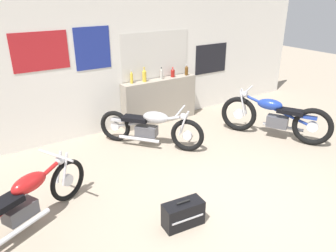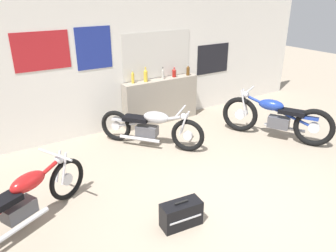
{
  "view_description": "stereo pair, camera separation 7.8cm",
  "coord_description": "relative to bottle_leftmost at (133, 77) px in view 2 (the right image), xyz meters",
  "views": [
    {
      "loc": [
        -3.02,
        -2.6,
        2.88
      ],
      "look_at": [
        -0.2,
        1.7,
        0.7
      ],
      "focal_mm": 35.0,
      "sensor_mm": 36.0,
      "label": 1
    },
    {
      "loc": [
        -2.96,
        -2.65,
        2.88
      ],
      "look_at": [
        -0.2,
        1.7,
        0.7
      ],
      "focal_mm": 35.0,
      "sensor_mm": 36.0,
      "label": 2
    }
  ],
  "objects": [
    {
      "name": "hard_case_black",
      "position": [
        -1.0,
        -3.29,
        -0.96
      ],
      "size": [
        0.56,
        0.29,
        0.37
      ],
      "color": "black",
      "rests_on": "ground_plane"
    },
    {
      "name": "bottle_leftmost",
      "position": [
        0.0,
        0.0,
        0.0
      ],
      "size": [
        0.06,
        0.06,
        0.29
      ],
      "color": "gold",
      "rests_on": "sill_counter"
    },
    {
      "name": "wall_back",
      "position": [
        -0.03,
        0.14,
        0.27
      ],
      "size": [
        10.0,
        0.07,
        2.8
      ],
      "color": "silver",
      "rests_on": "ground_plane"
    },
    {
      "name": "bottle_left_center",
      "position": [
        0.29,
        -0.03,
        0.01
      ],
      "size": [
        0.09,
        0.09,
        0.31
      ],
      "color": "gold",
      "rests_on": "sill_counter"
    },
    {
      "name": "motorcycle_red",
      "position": [
        -2.71,
        -2.23,
        -0.73
      ],
      "size": [
        1.89,
        1.05,
        0.8
      ],
      "color": "black",
      "rests_on": "ground_plane"
    },
    {
      "name": "bottle_center",
      "position": [
        0.73,
        -0.03,
        -0.01
      ],
      "size": [
        0.06,
        0.06,
        0.26
      ],
      "color": "#B7B2A8",
      "rests_on": "sill_counter"
    },
    {
      "name": "bottle_rightmost",
      "position": [
        1.39,
        -0.07,
        -0.02
      ],
      "size": [
        0.08,
        0.08,
        0.25
      ],
      "color": "#5B3814",
      "rests_on": "sill_counter"
    },
    {
      "name": "motorcycle_silver",
      "position": [
        -0.18,
        -1.03,
        -0.73
      ],
      "size": [
        1.42,
        1.71,
        0.81
      ],
      "color": "black",
      "rests_on": "ground_plane"
    },
    {
      "name": "motorcycle_blue",
      "position": [
        2.15,
        -2.08,
        -0.68
      ],
      "size": [
        1.16,
        2.02,
        0.96
      ],
      "color": "black",
      "rests_on": "ground_plane"
    },
    {
      "name": "ground_plane",
      "position": [
        -0.05,
        -3.48,
        -1.13
      ],
      "size": [
        24.0,
        24.0,
        0.0
      ],
      "primitive_type": "plane",
      "color": "gray"
    },
    {
      "name": "bottle_right_center",
      "position": [
        1.03,
        -0.03,
        -0.03
      ],
      "size": [
        0.09,
        0.09,
        0.22
      ],
      "color": "maroon",
      "rests_on": "sill_counter"
    },
    {
      "name": "sill_counter",
      "position": [
        0.67,
        -0.04,
        -0.63
      ],
      "size": [
        1.81,
        0.28,
        1.0
      ],
      "color": "gray",
      "rests_on": "ground_plane"
    }
  ]
}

